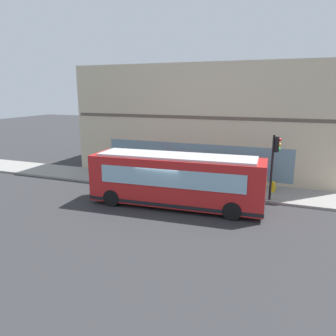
# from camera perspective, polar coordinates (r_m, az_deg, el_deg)

# --- Properties ---
(ground) EXTENTS (120.00, 120.00, 0.00)m
(ground) POSITION_cam_1_polar(r_m,az_deg,el_deg) (19.32, -0.73, -6.65)
(ground) COLOR #2D2D30
(sidewalk_curb) EXTENTS (3.53, 40.00, 0.15)m
(sidewalk_curb) POSITION_cam_1_polar(r_m,az_deg,el_deg) (23.21, 3.27, -3.02)
(sidewalk_curb) COLOR gray
(sidewalk_curb) RESTS_ON ground
(building_corner) EXTENTS (9.46, 20.24, 8.62)m
(building_corner) POSITION_cam_1_polar(r_m,az_deg,el_deg) (28.60, 7.40, 8.62)
(building_corner) COLOR beige
(building_corner) RESTS_ON ground
(city_bus_nearside) EXTENTS (3.10, 10.17, 3.07)m
(city_bus_nearside) POSITION_cam_1_polar(r_m,az_deg,el_deg) (18.84, 1.39, -2.21)
(city_bus_nearside) COLOR red
(city_bus_nearside) RESTS_ON ground
(traffic_light_near_corner) EXTENTS (0.32, 0.49, 3.97)m
(traffic_light_near_corner) POSITION_cam_1_polar(r_m,az_deg,el_deg) (20.21, 18.26, 2.14)
(traffic_light_near_corner) COLOR black
(traffic_light_near_corner) RESTS_ON sidewalk_curb
(fire_hydrant) EXTENTS (0.35, 0.35, 0.74)m
(fire_hydrant) POSITION_cam_1_polar(r_m,az_deg,el_deg) (22.35, 18.00, -3.15)
(fire_hydrant) COLOR yellow
(fire_hydrant) RESTS_ON sidewalk_curb
(pedestrian_walking_along_curb) EXTENTS (0.32, 0.32, 1.73)m
(pedestrian_walking_along_curb) POSITION_cam_1_polar(r_m,az_deg,el_deg) (23.46, 0.31, -0.10)
(pedestrian_walking_along_curb) COLOR #B23338
(pedestrian_walking_along_curb) RESTS_ON sidewalk_curb
(pedestrian_by_light_pole) EXTENTS (0.32, 0.32, 1.78)m
(pedestrian_by_light_pole) POSITION_cam_1_polar(r_m,az_deg,el_deg) (22.99, 16.69, -0.88)
(pedestrian_by_light_pole) COLOR gold
(pedestrian_by_light_pole) RESTS_ON sidewalk_curb
(newspaper_vending_box) EXTENTS (0.44, 0.43, 0.90)m
(newspaper_vending_box) POSITION_cam_1_polar(r_m,az_deg,el_deg) (23.51, 9.33, -1.63)
(newspaper_vending_box) COLOR #BF3F19
(newspaper_vending_box) RESTS_ON sidewalk_curb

